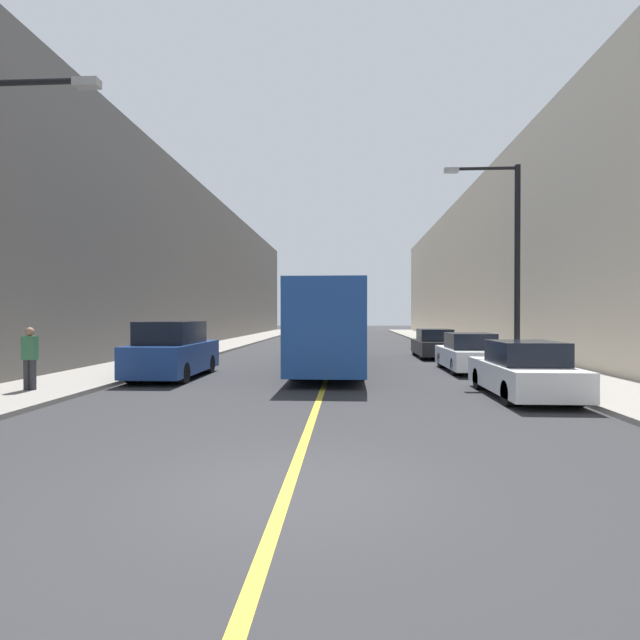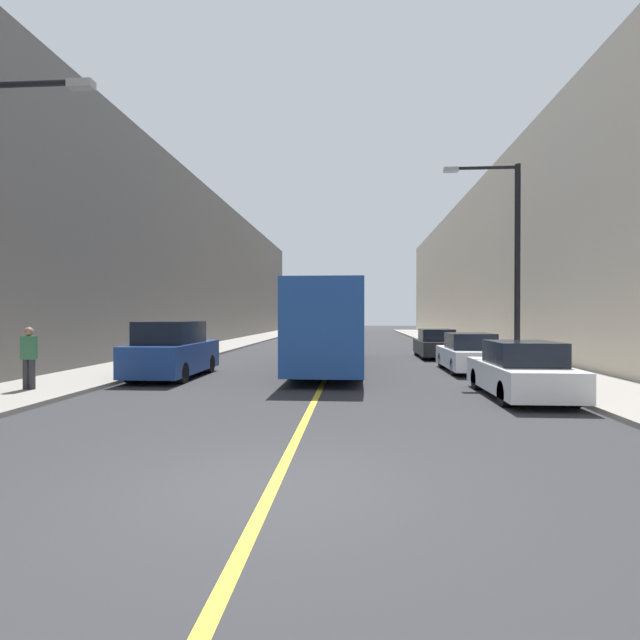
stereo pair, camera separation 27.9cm
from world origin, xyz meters
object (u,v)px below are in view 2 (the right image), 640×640
object	(u,v)px
car_right_far	(436,345)
street_lamp_right	(510,254)
pedestrian	(29,357)
car_right_near	(521,372)
parked_suv_left	(173,352)
bus	(332,325)
car_right_mid	(469,354)

from	to	relation	value
car_right_far	street_lamp_right	size ratio (longest dim) A/B	0.58
street_lamp_right	pedestrian	bearing A→B (deg)	-161.70
car_right_near	parked_suv_left	bearing A→B (deg)	162.05
parked_suv_left	car_right_far	size ratio (longest dim) A/B	1.12
bus	car_right_near	size ratio (longest dim) A/B	2.95
car_right_far	pedestrian	size ratio (longest dim) A/B	2.49
bus	street_lamp_right	xyz separation A→B (m)	(6.40, -2.77, 2.54)
car_right_near	car_right_far	world-z (taller)	car_right_near
car_right_far	street_lamp_right	bearing A→B (deg)	-80.33
bus	car_right_near	distance (m)	9.10
car_right_near	car_right_mid	size ratio (longest dim) A/B	1.03
car_right_near	car_right_mid	xyz separation A→B (m)	(-0.00, 6.00, -0.00)
street_lamp_right	parked_suv_left	bearing A→B (deg)	-174.78
street_lamp_right	pedestrian	distance (m)	15.54
bus	car_right_mid	xyz separation A→B (m)	(5.32, -1.29, -1.11)
car_right_mid	pedestrian	world-z (taller)	pedestrian
car_right_mid	pedestrian	xyz separation A→B (m)	(-13.32, -6.24, 0.34)
car_right_near	pedestrian	distance (m)	13.33
parked_suv_left	pedestrian	bearing A→B (deg)	-125.89
street_lamp_right	car_right_mid	bearing A→B (deg)	126.33
car_right_near	car_right_mid	bearing A→B (deg)	90.02
bus	car_right_far	world-z (taller)	bus
street_lamp_right	car_right_near	bearing A→B (deg)	-103.47
car_right_far	pedestrian	bearing A→B (deg)	-136.08
pedestrian	bus	bearing A→B (deg)	43.27
parked_suv_left	bus	bearing A→B (deg)	35.77
car_right_mid	pedestrian	size ratio (longest dim) A/B	2.48
parked_suv_left	car_right_mid	world-z (taller)	parked_suv_left
bus	car_right_mid	distance (m)	5.58
car_right_near	street_lamp_right	distance (m)	5.91
street_lamp_right	pedestrian	xyz separation A→B (m)	(-14.41, -4.77, -3.31)
parked_suv_left	car_right_mid	distance (m)	10.95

